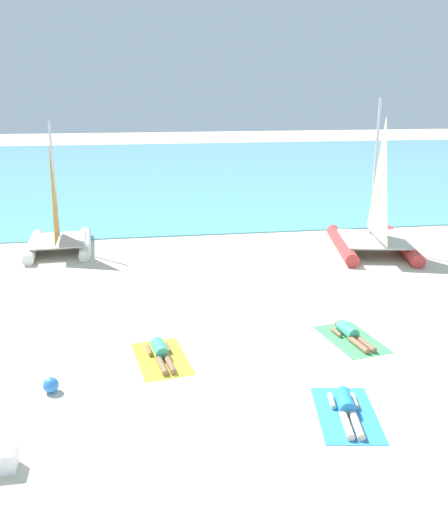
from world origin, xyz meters
TOP-DOWN VIEW (x-y plane):
  - ground_plane at (0.00, 10.00)m, footprint 120.00×120.00m
  - ocean_water at (0.00, 32.60)m, footprint 120.00×40.00m
  - sailboat_red at (6.21, 9.19)m, footprint 3.48×4.71m
  - sailboat_white at (-5.42, 11.17)m, footprint 2.56×3.79m
  - towel_left at (-2.05, 1.87)m, footprint 1.38×2.05m
  - sunbather_left at (-2.06, 1.94)m, footprint 0.65×1.57m
  - towel_middle at (1.28, -0.93)m, footprint 1.41×2.06m
  - sunbather_middle at (1.29, -0.86)m, footprint 0.67×1.56m
  - towel_right at (2.60, 2.14)m, footprint 1.41×2.06m
  - sunbather_right at (2.58, 2.21)m, footprint 0.67×1.56m
  - beach_ball at (-4.33, 0.79)m, footprint 0.32×0.32m
  - cooler_box at (-4.79, -1.55)m, footprint 0.50×0.36m

SIDE VIEW (x-z plane):
  - ground_plane at x=0.00m, z-range 0.00..0.00m
  - towel_left at x=-2.05m, z-range 0.00..0.01m
  - towel_middle at x=1.28m, z-range 0.00..0.01m
  - towel_right at x=2.60m, z-range 0.00..0.01m
  - ocean_water at x=0.00m, z-range 0.00..0.05m
  - sunbather_left at x=-2.06m, z-range -0.02..0.28m
  - sunbather_middle at x=1.29m, z-range -0.02..0.28m
  - sunbather_right at x=2.58m, z-range -0.02..0.28m
  - beach_ball at x=-4.33m, z-range 0.00..0.32m
  - cooler_box at x=-4.79m, z-range 0.00..0.36m
  - sailboat_white at x=-5.42m, z-range -1.67..3.09m
  - sailboat_red at x=6.21m, z-range -1.96..3.62m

